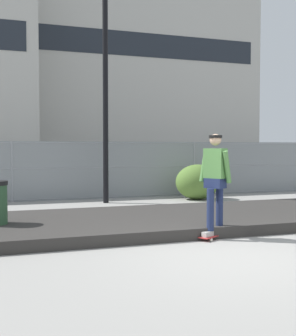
% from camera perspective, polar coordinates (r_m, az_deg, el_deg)
% --- Properties ---
extents(ground_plane, '(120.00, 120.00, 0.00)m').
position_cam_1_polar(ground_plane, '(6.84, 11.72, -11.36)').
color(ground_plane, gray).
extents(gravel_berm, '(16.73, 3.37, 0.21)m').
position_cam_1_polar(gravel_berm, '(9.43, 2.49, -6.76)').
color(gravel_berm, '#33302D').
rests_on(gravel_berm, ground_plane).
extents(skateboard, '(0.79, 0.58, 0.07)m').
position_cam_1_polar(skateboard, '(8.14, 8.70, -8.65)').
color(skateboard, '#B22D2D').
rests_on(skateboard, ground_plane).
extents(skater, '(0.67, 0.62, 1.83)m').
position_cam_1_polar(skater, '(8.00, 8.75, -1.18)').
color(skater, '#B2ADA8').
rests_on(skater, skateboard).
extents(chain_fence, '(18.19, 0.06, 1.85)m').
position_cam_1_polar(chain_fence, '(14.27, -5.08, -0.24)').
color(chain_fence, gray).
rests_on(chain_fence, ground_plane).
extents(street_lamp, '(0.44, 0.44, 6.83)m').
position_cam_1_polar(street_lamp, '(13.36, -5.59, 13.85)').
color(street_lamp, black).
rests_on(street_lamp, ground_plane).
extents(parked_car_mid, '(4.49, 2.13, 1.66)m').
position_cam_1_polar(parked_car_mid, '(17.72, -4.77, 0.02)').
color(parked_car_mid, '#566B4C').
rests_on(parked_car_mid, ground_plane).
extents(parked_car_far, '(4.49, 2.13, 1.66)m').
position_cam_1_polar(parked_car_far, '(19.92, 13.89, 0.24)').
color(parked_car_far, black).
rests_on(parked_car_far, ground_plane).
extents(office_block, '(31.90, 11.81, 20.09)m').
position_cam_1_polar(office_block, '(52.25, -4.51, 11.89)').
color(office_block, '#B2AFA8').
rests_on(office_block, ground_plane).
extents(shrub_left, '(1.45, 1.19, 1.12)m').
position_cam_1_polar(shrub_left, '(14.07, 6.50, -1.81)').
color(shrub_left, '#567A33').
rests_on(shrub_left, ground_plane).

